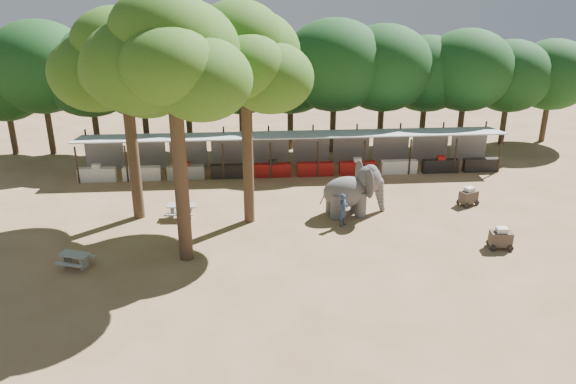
{
  "coord_description": "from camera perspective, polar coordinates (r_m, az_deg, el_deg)",
  "views": [
    {
      "loc": [
        -3.07,
        -21.63,
        12.5
      ],
      "look_at": [
        -1.0,
        5.0,
        2.0
      ],
      "focal_mm": 35.0,
      "sensor_mm": 36.0,
      "label": 1
    }
  ],
  "objects": [
    {
      "name": "backdrop_trees",
      "position": [
        41.34,
        -0.12,
        11.73
      ],
      "size": [
        46.46,
        5.95,
        8.33
      ],
      "color": "#332316",
      "rests_on": "ground"
    },
    {
      "name": "vendor_stalls",
      "position": [
        37.36,
        0.48,
        3.82
      ],
      "size": [
        28.0,
        2.99,
        2.8
      ],
      "color": "#AEB0B7",
      "rests_on": "ground"
    },
    {
      "name": "cart_back",
      "position": [
        33.73,
        17.86,
        -0.41
      ],
      "size": [
        1.3,
        1.11,
        1.07
      ],
      "rotation": [
        0.0,
        0.0,
        0.43
      ],
      "color": "#382C25",
      "rests_on": "ground"
    },
    {
      "name": "handler",
      "position": [
        29.49,
        5.64,
        -1.82
      ],
      "size": [
        0.73,
        0.77,
        1.79
      ],
      "primitive_type": "imported",
      "rotation": [
        0.0,
        0.0,
        0.91
      ],
      "color": "#26384C",
      "rests_on": "ground"
    },
    {
      "name": "yard_tree_back",
      "position": [
        28.1,
        -4.66,
        13.3
      ],
      "size": [
        7.1,
        6.9,
        11.36
      ],
      "color": "#332316",
      "rests_on": "ground"
    },
    {
      "name": "picnic_table_far",
      "position": [
        31.01,
        -10.75,
        -1.72
      ],
      "size": [
        1.59,
        1.45,
        0.75
      ],
      "rotation": [
        0.0,
        0.0,
        -0.07
      ],
      "color": "gray",
      "rests_on": "ground"
    },
    {
      "name": "yard_tree_left",
      "position": [
        29.76,
        -16.54,
        12.3
      ],
      "size": [
        7.1,
        6.9,
        11.02
      ],
      "color": "#332316",
      "rests_on": "ground"
    },
    {
      "name": "yard_tree_center",
      "position": [
        24.24,
        -11.99,
        13.21
      ],
      "size": [
        7.1,
        6.9,
        12.04
      ],
      "color": "#332316",
      "rests_on": "ground"
    },
    {
      "name": "cart_front",
      "position": [
        29.0,
        20.8,
        -4.4
      ],
      "size": [
        1.19,
        0.85,
        1.09
      ],
      "rotation": [
        0.0,
        0.0,
        -0.11
      ],
      "color": "#382C25",
      "rests_on": "ground"
    },
    {
      "name": "ground",
      "position": [
        25.17,
        3.19,
        -8.35
      ],
      "size": [
        100.0,
        100.0,
        0.0
      ],
      "primitive_type": "plane",
      "color": "brown",
      "rests_on": "ground"
    },
    {
      "name": "picnic_table_near",
      "position": [
        27.26,
        -20.81,
        -6.32
      ],
      "size": [
        1.68,
        1.6,
        0.67
      ],
      "rotation": [
        0.0,
        0.0,
        -0.35
      ],
      "color": "gray",
      "rests_on": "ground"
    },
    {
      "name": "elephant",
      "position": [
        30.79,
        6.72,
        0.18
      ],
      "size": [
        3.74,
        2.81,
        2.8
      ],
      "rotation": [
        0.0,
        0.0,
        0.15
      ],
      "color": "#484646",
      "rests_on": "ground"
    }
  ]
}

